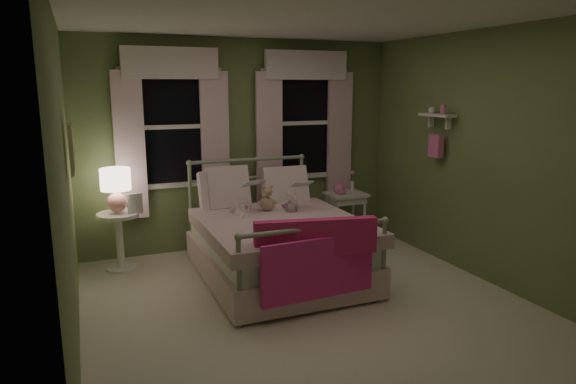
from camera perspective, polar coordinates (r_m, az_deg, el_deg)
name	(u,v)px	position (r m, az deg, el deg)	size (l,w,h in m)	color
room_shell	(311,169)	(4.55, 2.53, 2.54)	(4.20, 4.20, 4.20)	white
bed	(276,243)	(5.51, -1.39, -5.71)	(1.58, 2.04, 1.18)	white
pink_throw	(317,250)	(4.55, 3.25, -6.43)	(1.10, 0.32, 0.71)	#D72A6F
child_left	(238,184)	(5.68, -5.56, 0.90)	(0.29, 0.19, 0.79)	#F7D1DD
child_right	(285,185)	(5.87, -0.31, 0.81)	(0.33, 0.26, 0.69)	#F7D1DD
book_left	(245,188)	(5.44, -4.80, 0.42)	(0.20, 0.27, 0.03)	beige
book_right	(294,188)	(5.64, 0.64, 0.42)	(0.20, 0.27, 0.02)	beige
teddy_bear	(267,200)	(5.65, -2.34, -0.90)	(0.22, 0.17, 0.30)	tan
nightstand_left	(119,233)	(6.02, -18.25, -4.37)	(0.46, 0.46, 0.65)	white
table_lamp	(116,186)	(5.90, -18.58, 0.64)	(0.32, 0.32, 0.49)	#EE9D8D
book_nightstand	(128,213)	(5.89, -17.37, -2.25)	(0.16, 0.22, 0.02)	beige
nightstand_right	(346,200)	(6.78, 6.45, -0.91)	(0.50, 0.40, 0.64)	white
pink_toy	(340,189)	(6.70, 5.75, 0.33)	(0.14, 0.20, 0.14)	pink
bud_vase	(352,181)	(6.84, 7.18, 1.22)	(0.06, 0.06, 0.28)	white
window_left	(173,121)	(6.21, -12.70, 7.72)	(1.34, 0.13, 1.96)	black
window_right	(305,118)	(6.71, 1.91, 8.27)	(1.34, 0.13, 1.96)	black
wall_shelf	(437,131)	(6.12, 16.18, 6.56)	(0.15, 0.50, 0.60)	white
framed_picture	(72,149)	(4.71, -22.92, 4.39)	(0.03, 0.32, 0.42)	beige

